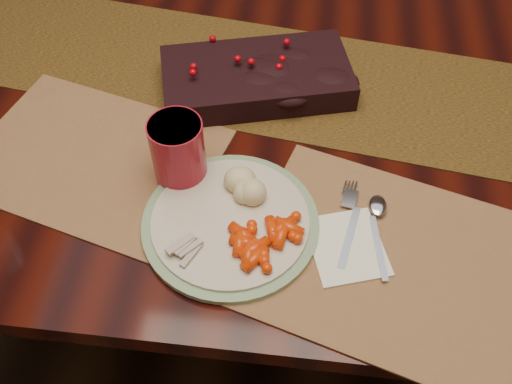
# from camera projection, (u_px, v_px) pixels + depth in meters

# --- Properties ---
(floor) EXTENTS (5.00, 5.00, 0.00)m
(floor) POSITION_uv_depth(u_px,v_px,m) (268.00, 289.00, 1.69)
(floor) COLOR black
(floor) RESTS_ON ground
(dining_table) EXTENTS (1.80, 1.00, 0.75)m
(dining_table) POSITION_uv_depth(u_px,v_px,m) (271.00, 216.00, 1.39)
(dining_table) COLOR black
(dining_table) RESTS_ON floor
(table_runner) EXTENTS (1.60, 0.54, 0.00)m
(table_runner) POSITION_uv_depth(u_px,v_px,m) (253.00, 74.00, 1.15)
(table_runner) COLOR black
(table_runner) RESTS_ON dining_table
(centerpiece) EXTENTS (0.39, 0.27, 0.07)m
(centerpiece) POSITION_uv_depth(u_px,v_px,m) (257.00, 74.00, 1.09)
(centerpiece) COLOR black
(centerpiece) RESTS_ON table_runner
(placemat_main) EXTENTS (0.54, 0.46, 0.00)m
(placemat_main) POSITION_uv_depth(u_px,v_px,m) (400.00, 264.00, 0.87)
(placemat_main) COLOR #936349
(placemat_main) RESTS_ON dining_table
(placemat_second) EXTENTS (0.49, 0.41, 0.00)m
(placemat_second) POSITION_uv_depth(u_px,v_px,m) (93.00, 158.00, 1.01)
(placemat_second) COLOR brown
(placemat_second) RESTS_ON dining_table
(dinner_plate) EXTENTS (0.31, 0.31, 0.02)m
(dinner_plate) POSITION_uv_depth(u_px,v_px,m) (230.00, 222.00, 0.91)
(dinner_plate) COLOR beige
(dinner_plate) RESTS_ON placemat_main
(baby_carrots) EXTENTS (0.12, 0.10, 0.02)m
(baby_carrots) POSITION_uv_depth(u_px,v_px,m) (262.00, 241.00, 0.87)
(baby_carrots) COLOR red
(baby_carrots) RESTS_ON dinner_plate
(mashed_potatoes) EXTENTS (0.08, 0.07, 0.04)m
(mashed_potatoes) POSITION_uv_depth(u_px,v_px,m) (247.00, 184.00, 0.92)
(mashed_potatoes) COLOR #D1C473
(mashed_potatoes) RESTS_ON dinner_plate
(turkey_shreds) EXTENTS (0.08, 0.07, 0.01)m
(turkey_shreds) POSITION_uv_depth(u_px,v_px,m) (188.00, 247.00, 0.86)
(turkey_shreds) COLOR beige
(turkey_shreds) RESTS_ON dinner_plate
(napkin) EXTENTS (0.14, 0.16, 0.00)m
(napkin) POSITION_uv_depth(u_px,v_px,m) (347.00, 246.00, 0.89)
(napkin) COLOR white
(napkin) RESTS_ON placemat_main
(fork) EXTENTS (0.05, 0.15, 0.00)m
(fork) POSITION_uv_depth(u_px,v_px,m) (349.00, 227.00, 0.91)
(fork) COLOR #ABAEC9
(fork) RESTS_ON napkin
(spoon) EXTENTS (0.05, 0.15, 0.00)m
(spoon) POSITION_uv_depth(u_px,v_px,m) (378.00, 234.00, 0.90)
(spoon) COLOR #A8A6BB
(spoon) RESTS_ON napkin
(red_cup) EXTENTS (0.10, 0.10, 0.12)m
(red_cup) POSITION_uv_depth(u_px,v_px,m) (178.00, 152.00, 0.93)
(red_cup) COLOR maroon
(red_cup) RESTS_ON placemat_main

